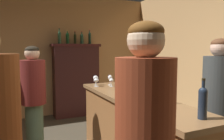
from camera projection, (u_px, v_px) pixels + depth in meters
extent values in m
cube|color=tan|center=(42.00, 55.00, 5.12)|extent=(5.33, 0.12, 2.84)
cube|color=brown|center=(134.00, 139.00, 2.66)|extent=(0.48, 2.19, 0.95)
cube|color=brown|center=(134.00, 98.00, 2.62)|extent=(0.54, 2.28, 0.05)
cube|color=#361818|center=(76.00, 80.00, 5.20)|extent=(1.02, 0.36, 1.68)
cube|color=#3D1616|center=(75.00, 45.00, 5.12)|extent=(1.10, 0.42, 0.06)
cylinder|color=#1D321D|center=(127.00, 84.00, 2.77)|extent=(0.06, 0.06, 0.23)
sphere|color=#1D321D|center=(127.00, 75.00, 2.76)|extent=(0.06, 0.06, 0.06)
cylinder|color=#1D321D|center=(127.00, 72.00, 2.76)|extent=(0.02, 0.02, 0.07)
cylinder|color=gold|center=(127.00, 69.00, 2.76)|extent=(0.02, 0.02, 0.02)
cylinder|color=#1B2433|center=(203.00, 105.00, 1.75)|extent=(0.07, 0.07, 0.22)
sphere|color=#1B2433|center=(203.00, 92.00, 1.74)|extent=(0.07, 0.07, 0.07)
cylinder|color=#1B2433|center=(203.00, 86.00, 1.74)|extent=(0.03, 0.03, 0.09)
cylinder|color=black|center=(204.00, 79.00, 1.73)|extent=(0.03, 0.03, 0.02)
cylinder|color=#262F33|center=(155.00, 93.00, 2.23)|extent=(0.06, 0.06, 0.22)
sphere|color=#262F33|center=(155.00, 82.00, 2.22)|extent=(0.06, 0.06, 0.06)
cylinder|color=#262F33|center=(155.00, 78.00, 2.22)|extent=(0.02, 0.02, 0.09)
cylinder|color=#B31B21|center=(156.00, 73.00, 2.22)|extent=(0.03, 0.03, 0.02)
cylinder|color=black|center=(118.00, 87.00, 2.57)|extent=(0.06, 0.06, 0.23)
sphere|color=black|center=(118.00, 77.00, 2.56)|extent=(0.06, 0.06, 0.06)
cylinder|color=black|center=(118.00, 73.00, 2.55)|extent=(0.02, 0.02, 0.09)
cylinder|color=#AC2524|center=(118.00, 69.00, 2.55)|extent=(0.02, 0.02, 0.02)
cylinder|color=white|center=(111.00, 86.00, 3.31)|extent=(0.06, 0.06, 0.00)
cylinder|color=white|center=(111.00, 84.00, 3.31)|extent=(0.01, 0.01, 0.06)
ellipsoid|color=white|center=(111.00, 80.00, 3.30)|extent=(0.06, 0.06, 0.06)
ellipsoid|color=maroon|center=(111.00, 81.00, 3.31)|extent=(0.05, 0.05, 0.02)
cylinder|color=white|center=(110.00, 85.00, 3.45)|extent=(0.07, 0.07, 0.00)
cylinder|color=white|center=(110.00, 82.00, 3.44)|extent=(0.01, 0.01, 0.07)
ellipsoid|color=white|center=(110.00, 78.00, 3.44)|extent=(0.07, 0.07, 0.08)
cylinder|color=white|center=(96.00, 86.00, 3.30)|extent=(0.07, 0.07, 0.00)
cylinder|color=white|center=(96.00, 84.00, 3.30)|extent=(0.01, 0.01, 0.06)
ellipsoid|color=white|center=(96.00, 80.00, 3.29)|extent=(0.08, 0.08, 0.06)
cylinder|color=white|center=(96.00, 85.00, 3.43)|extent=(0.06, 0.06, 0.00)
cylinder|color=white|center=(96.00, 83.00, 3.43)|extent=(0.01, 0.01, 0.07)
ellipsoid|color=white|center=(96.00, 78.00, 3.42)|extent=(0.08, 0.08, 0.07)
ellipsoid|color=maroon|center=(96.00, 79.00, 3.43)|extent=(0.06, 0.06, 0.03)
cylinder|color=#A39E88|center=(126.00, 82.00, 2.99)|extent=(0.11, 0.11, 0.23)
cylinder|color=#38602D|center=(128.00, 73.00, 3.00)|extent=(0.01, 0.01, 0.20)
sphere|color=#C34D90|center=(128.00, 65.00, 2.99)|extent=(0.06, 0.06, 0.06)
cylinder|color=#38602D|center=(125.00, 73.00, 3.01)|extent=(0.01, 0.01, 0.19)
sphere|color=orange|center=(125.00, 66.00, 3.00)|extent=(0.07, 0.07, 0.07)
cylinder|color=#38602D|center=(125.00, 72.00, 2.97)|extent=(0.01, 0.01, 0.22)
sphere|color=#D0458D|center=(125.00, 64.00, 2.96)|extent=(0.06, 0.06, 0.06)
cylinder|color=#38602D|center=(127.00, 73.00, 2.94)|extent=(0.01, 0.01, 0.21)
sphere|color=orange|center=(127.00, 65.00, 2.93)|extent=(0.08, 0.08, 0.08)
cylinder|color=white|center=(143.00, 96.00, 2.62)|extent=(0.18, 0.18, 0.01)
cylinder|color=#2C5135|center=(59.00, 39.00, 4.96)|extent=(0.07, 0.07, 0.23)
sphere|color=#2C5135|center=(59.00, 33.00, 4.95)|extent=(0.07, 0.07, 0.07)
cylinder|color=#2C5135|center=(59.00, 31.00, 4.94)|extent=(0.03, 0.03, 0.09)
cylinder|color=black|center=(59.00, 29.00, 4.94)|extent=(0.03, 0.03, 0.02)
cylinder|color=#133D1C|center=(68.00, 39.00, 5.03)|extent=(0.07, 0.07, 0.21)
sphere|color=#133D1C|center=(67.00, 35.00, 5.02)|extent=(0.07, 0.07, 0.07)
cylinder|color=#133D1C|center=(67.00, 33.00, 5.02)|extent=(0.03, 0.03, 0.08)
cylinder|color=gold|center=(67.00, 31.00, 5.02)|extent=(0.03, 0.03, 0.02)
cylinder|color=black|center=(75.00, 40.00, 5.11)|extent=(0.06, 0.06, 0.20)
sphere|color=black|center=(75.00, 35.00, 5.10)|extent=(0.06, 0.06, 0.06)
cylinder|color=black|center=(75.00, 34.00, 5.09)|extent=(0.02, 0.02, 0.08)
cylinder|color=#B52326|center=(75.00, 31.00, 5.09)|extent=(0.03, 0.03, 0.02)
cylinder|color=#274C33|center=(82.00, 40.00, 5.17)|extent=(0.07, 0.07, 0.20)
sphere|color=#274C33|center=(82.00, 36.00, 5.16)|extent=(0.07, 0.07, 0.07)
cylinder|color=#274C33|center=(82.00, 34.00, 5.16)|extent=(0.03, 0.03, 0.08)
cylinder|color=#AF2425|center=(82.00, 32.00, 5.16)|extent=(0.03, 0.03, 0.02)
cylinder|color=#173223|center=(90.00, 39.00, 5.25)|extent=(0.07, 0.07, 0.24)
sphere|color=#173223|center=(90.00, 34.00, 5.24)|extent=(0.07, 0.07, 0.07)
cylinder|color=#173223|center=(90.00, 32.00, 5.24)|extent=(0.02, 0.02, 0.09)
cylinder|color=red|center=(90.00, 30.00, 5.23)|extent=(0.03, 0.03, 0.02)
cylinder|color=maroon|center=(145.00, 116.00, 1.26)|extent=(0.34, 0.34, 0.66)
sphere|color=#D4B38E|center=(146.00, 40.00, 1.22)|extent=(0.21, 0.21, 0.21)
ellipsoid|color=brown|center=(146.00, 31.00, 1.22)|extent=(0.20, 0.20, 0.12)
cylinder|color=#4F6D55|center=(35.00, 133.00, 3.06)|extent=(0.24, 0.24, 0.82)
cylinder|color=maroon|center=(33.00, 82.00, 3.00)|extent=(0.33, 0.33, 0.60)
sphere|color=#D3AB89|center=(32.00, 53.00, 2.96)|extent=(0.20, 0.20, 0.20)
ellipsoid|color=black|center=(32.00, 50.00, 2.96)|extent=(0.19, 0.19, 0.11)
cylinder|color=#333838|center=(218.00, 86.00, 2.33)|extent=(0.32, 0.32, 0.62)
sphere|color=#D3A88E|center=(220.00, 48.00, 2.30)|extent=(0.19, 0.19, 0.19)
ellipsoid|color=#54311C|center=(220.00, 44.00, 2.29)|extent=(0.18, 0.18, 0.11)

